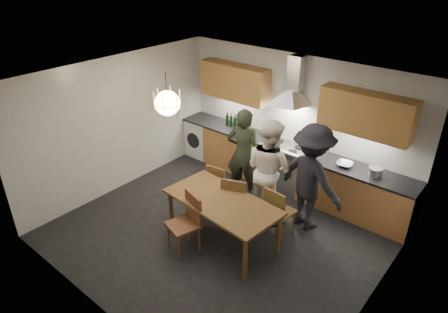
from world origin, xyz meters
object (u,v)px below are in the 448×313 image
Objects in this scene: dining_table at (222,205)px; chair_front at (188,219)px; person_mid at (269,169)px; wine_bottles at (237,122)px; mixing_bowl at (345,164)px; stock_pot at (375,172)px; person_left at (243,154)px; chair_back_left at (218,183)px; person_right at (311,178)px.

chair_front is (-0.30, -0.47, -0.13)m from dining_table.
person_mid reaches higher than wine_bottles.
stock_pot is at bearing -1.30° from mixing_bowl.
dining_table is 1.08× the size of person_left.
mixing_bowl reaches higher than dining_table.
chair_front is 0.55× the size of person_left.
wine_bottles reaches higher than stock_pot.
person_left is at bearing -105.44° from chair_back_left.
person_left is 7.93× the size of stock_pot.
person_left is 1.81m from mixing_bowl.
person_right is at bearing -21.35° from wine_bottles.
person_left is (-0.30, 1.79, 0.33)m from chair_front.
mixing_bowl reaches higher than chair_back_left.
chair_front is at bearing -117.41° from dining_table.
dining_table is 8.58× the size of stock_pot.
stock_pot is (0.76, 0.77, 0.04)m from person_right.
chair_front is at bearing -127.16° from stock_pot.
person_left is at bearing 119.34° from dining_table.
mixing_bowl is 0.54m from stock_pot.
chair_back_left is 3.14× the size of mixing_bowl.
person_mid reaches higher than dining_table.
person_right is at bearing 73.03° from chair_front.
person_left is 0.97× the size of person_mid.
person_mid is 0.74m from person_right.
chair_back_left is at bearing 33.37° from person_right.
person_right is 3.19× the size of wine_bottles.
stock_pot reaches higher than chair_front.
person_mid is at bearing 142.00° from person_left.
person_left is 0.95× the size of person_right.
dining_table is 1.54m from person_right.
chair_back_left is 0.50× the size of person_left.
wine_bottles is (-0.73, 1.45, 0.54)m from chair_back_left.
person_mid is at bearing 26.29° from person_right.
chair_front is 1.85m from person_left.
stock_pot reaches higher than chair_back_left.
person_left is 1.44m from person_right.
chair_front is at bearing -67.17° from wine_bottles.
stock_pot reaches higher than dining_table.
person_right is 8.37× the size of stock_pot.
person_right is 2.41m from wine_bottles.
mixing_bowl is (1.36, 2.52, 0.38)m from chair_front.
wine_bottles reaches higher than dining_table.
person_left reaches higher than mixing_bowl.
dining_table is at bearing 125.40° from chair_back_left.
person_left reaches higher than stock_pot.
mixing_bowl is 1.26× the size of stock_pot.
mixing_bowl is at bearing -150.64° from chair_back_left.
chair_front is 3.17m from stock_pot.
person_mid is 1.86m from wine_bottles.
chair_back_left is at bearing 139.11° from dining_table.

